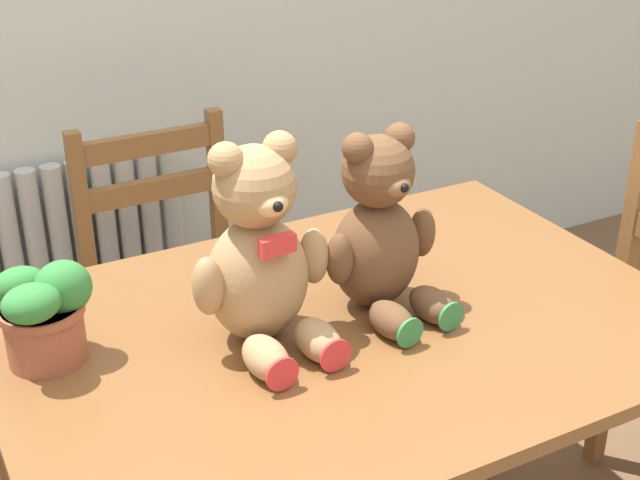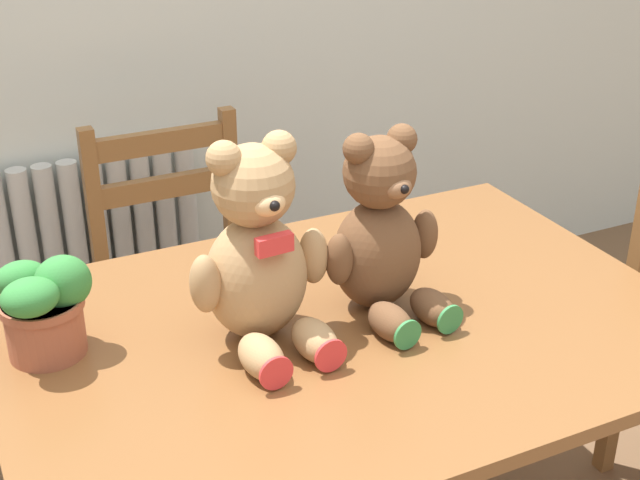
{
  "view_description": "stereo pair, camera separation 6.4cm",
  "coord_description": "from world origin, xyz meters",
  "px_view_note": "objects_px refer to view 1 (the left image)",
  "views": [
    {
      "loc": [
        -0.75,
        -0.83,
        1.64
      ],
      "look_at": [
        -0.04,
        0.51,
        0.89
      ],
      "focal_mm": 50.0,
      "sensor_mm": 36.0,
      "label": 1
    },
    {
      "loc": [
        -0.69,
        -0.86,
        1.64
      ],
      "look_at": [
        -0.04,
        0.51,
        0.89
      ],
      "focal_mm": 50.0,
      "sensor_mm": 36.0,
      "label": 2
    }
  ],
  "objects_px": {
    "wooden_chair_behind": "(174,288)",
    "teddy_bear_right": "(380,234)",
    "teddy_bear_left": "(260,257)",
    "potted_plant": "(44,313)"
  },
  "relations": [
    {
      "from": "wooden_chair_behind",
      "to": "teddy_bear_left",
      "type": "height_order",
      "value": "teddy_bear_left"
    },
    {
      "from": "wooden_chair_behind",
      "to": "potted_plant",
      "type": "bearing_deg",
      "value": 54.92
    },
    {
      "from": "teddy_bear_right",
      "to": "teddy_bear_left",
      "type": "bearing_deg",
      "value": -6.23
    },
    {
      "from": "teddy_bear_left",
      "to": "potted_plant",
      "type": "bearing_deg",
      "value": -21.05
    },
    {
      "from": "wooden_chair_behind",
      "to": "teddy_bear_right",
      "type": "height_order",
      "value": "teddy_bear_right"
    },
    {
      "from": "teddy_bear_right",
      "to": "potted_plant",
      "type": "xyz_separation_m",
      "value": [
        -0.63,
        0.11,
        -0.06
      ]
    },
    {
      "from": "potted_plant",
      "to": "teddy_bear_right",
      "type": "bearing_deg",
      "value": -10.35
    },
    {
      "from": "wooden_chair_behind",
      "to": "teddy_bear_left",
      "type": "distance_m",
      "value": 0.87
    },
    {
      "from": "wooden_chair_behind",
      "to": "teddy_bear_right",
      "type": "xyz_separation_m",
      "value": [
        0.19,
        -0.74,
        0.44
      ]
    },
    {
      "from": "potted_plant",
      "to": "wooden_chair_behind",
      "type": "bearing_deg",
      "value": 54.92
    }
  ]
}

